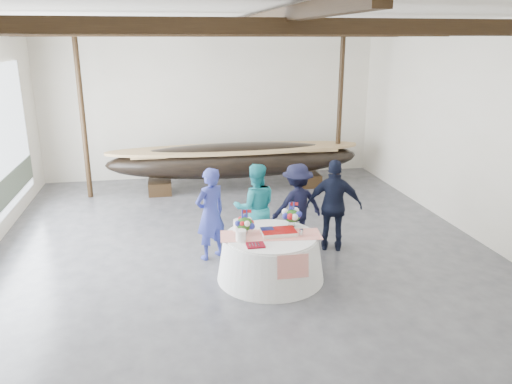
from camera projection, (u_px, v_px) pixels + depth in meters
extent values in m
cube|color=#3D3D42|center=(243.00, 251.00, 10.08)|extent=(10.00, 12.00, 0.01)
cube|color=silver|center=(211.00, 103.00, 15.05)|extent=(10.00, 0.02, 4.50)
cube|color=silver|center=(369.00, 296.00, 3.78)|extent=(10.00, 0.02, 4.50)
cube|color=silver|center=(481.00, 133.00, 10.30)|extent=(0.02, 12.00, 4.50)
cube|color=white|center=(242.00, 16.00, 8.75)|extent=(10.00, 12.00, 0.01)
cube|color=black|center=(291.00, 26.00, 5.54)|extent=(9.80, 0.12, 0.18)
cube|color=black|center=(252.00, 30.00, 7.89)|extent=(9.80, 0.12, 0.18)
cube|color=black|center=(230.00, 32.00, 10.23)|extent=(9.80, 0.12, 0.18)
cube|color=black|center=(217.00, 33.00, 12.58)|extent=(9.80, 0.12, 0.18)
cube|color=black|center=(242.00, 23.00, 8.79)|extent=(0.15, 11.76, 0.15)
cylinder|color=black|center=(82.00, 114.00, 12.90)|extent=(0.14, 0.14, 4.50)
cylinder|color=black|center=(340.00, 107.00, 14.13)|extent=(0.14, 0.14, 4.50)
cube|color=black|center=(160.00, 187.00, 13.84)|extent=(0.62, 0.80, 0.36)
cube|color=black|center=(308.00, 179.00, 14.59)|extent=(0.62, 0.80, 0.36)
ellipsoid|color=black|center=(236.00, 160.00, 14.02)|extent=(7.11, 1.42, 0.98)
cube|color=#9E7A4C|center=(235.00, 151.00, 13.94)|extent=(5.68, 0.93, 0.05)
cone|color=silver|center=(271.00, 257.00, 8.87)|extent=(1.91, 1.91, 0.79)
cylinder|color=silver|center=(271.00, 236.00, 8.75)|extent=(1.62, 1.62, 0.04)
cube|color=red|center=(271.00, 235.00, 8.74)|extent=(1.81, 0.74, 0.01)
cube|color=white|center=(279.00, 232.00, 8.77)|extent=(0.60, 0.40, 0.07)
cylinder|color=white|center=(241.00, 235.00, 8.48)|extent=(0.18, 0.18, 0.19)
cylinder|color=white|center=(238.00, 225.00, 8.92)|extent=(0.18, 0.18, 0.20)
cube|color=maroon|center=(256.00, 245.00, 8.28)|extent=(0.30, 0.24, 0.03)
cone|color=silver|center=(301.00, 232.00, 8.71)|extent=(0.09, 0.09, 0.12)
imported|color=navy|center=(210.00, 214.00, 9.54)|extent=(0.79, 0.71, 1.82)
imported|color=teal|center=(255.00, 208.00, 9.93)|extent=(0.90, 0.71, 1.79)
imported|color=black|center=(297.00, 205.00, 10.18)|extent=(1.22, 0.85, 1.73)
imported|color=black|center=(334.00, 206.00, 9.93)|extent=(1.18, 0.79, 1.87)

